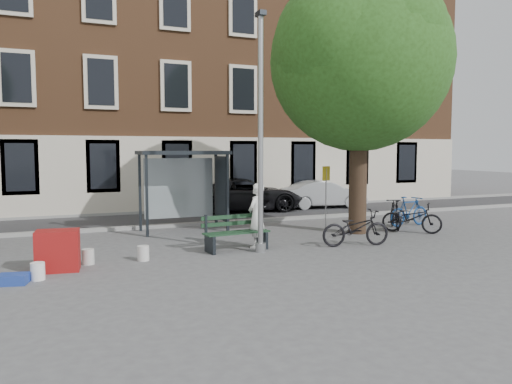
{
  "coord_description": "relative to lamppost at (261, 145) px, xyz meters",
  "views": [
    {
      "loc": [
        -5.05,
        -11.77,
        2.66
      ],
      "look_at": [
        0.65,
        1.85,
        1.4
      ],
      "focal_mm": 35.0,
      "sensor_mm": 36.0,
      "label": 1
    }
  ],
  "objects": [
    {
      "name": "ground",
      "position": [
        0.0,
        0.0,
        -2.78
      ],
      "size": [
        90.0,
        90.0,
        0.0
      ],
      "primitive_type": "plane",
      "color": "#4C4C4F",
      "rests_on": "ground"
    },
    {
      "name": "road",
      "position": [
        0.0,
        7.0,
        -2.78
      ],
      "size": [
        40.0,
        4.0,
        0.01
      ],
      "primitive_type": "cube",
      "color": "#28282B",
      "rests_on": "ground"
    },
    {
      "name": "curb_near",
      "position": [
        0.0,
        5.0,
        -2.72
      ],
      "size": [
        40.0,
        0.25,
        0.12
      ],
      "primitive_type": "cube",
      "color": "gray",
      "rests_on": "ground"
    },
    {
      "name": "curb_far",
      "position": [
        0.0,
        9.0,
        -2.72
      ],
      "size": [
        40.0,
        0.25,
        0.12
      ],
      "primitive_type": "cube",
      "color": "gray",
      "rests_on": "ground"
    },
    {
      "name": "building_row",
      "position": [
        0.0,
        13.0,
        4.22
      ],
      "size": [
        30.0,
        8.0,
        14.0
      ],
      "primitive_type": "cube",
      "color": "brown",
      "rests_on": "ground"
    },
    {
      "name": "lamppost",
      "position": [
        0.0,
        0.0,
        0.0
      ],
      "size": [
        0.28,
        0.35,
        6.11
      ],
      "color": "#9EA0A3",
      "rests_on": "ground"
    },
    {
      "name": "tree_right",
      "position": [
        4.01,
        1.38,
        2.83
      ],
      "size": [
        5.76,
        5.6,
        8.2
      ],
      "color": "black",
      "rests_on": "ground"
    },
    {
      "name": "bus_shelter",
      "position": [
        -0.61,
        4.11,
        -0.87
      ],
      "size": [
        2.85,
        1.45,
        2.62
      ],
      "color": "#1E2328",
      "rests_on": "ground"
    },
    {
      "name": "painter",
      "position": [
        0.14,
        0.59,
        -1.91
      ],
      "size": [
        0.76,
        0.73,
        1.75
      ],
      "primitive_type": "imported",
      "rotation": [
        0.0,
        0.0,
        3.82
      ],
      "color": "white",
      "rests_on": "ground"
    },
    {
      "name": "bench",
      "position": [
        -0.51,
        0.49,
        -2.36
      ],
      "size": [
        1.83,
        0.76,
        0.92
      ],
      "rotation": [
        0.0,
        0.0,
        0.1
      ],
      "color": "#1E2328",
      "rests_on": "ground"
    },
    {
      "name": "bike_a",
      "position": [
        2.73,
        -0.29,
        -2.28
      ],
      "size": [
        2.0,
        1.03,
        1.0
      ],
      "primitive_type": "imported",
      "rotation": [
        0.0,
        0.0,
        1.37
      ],
      "color": "black",
      "rests_on": "ground"
    },
    {
      "name": "bike_b",
      "position": [
        6.5,
        2.04,
        -2.26
      ],
      "size": [
        1.79,
        0.7,
        1.05
      ],
      "primitive_type": "imported",
      "rotation": [
        0.0,
        0.0,
        1.69
      ],
      "color": "navy",
      "rests_on": "ground"
    },
    {
      "name": "bike_c",
      "position": [
        5.67,
        0.91,
        -2.29
      ],
      "size": [
        1.75,
        1.8,
        0.98
      ],
      "primitive_type": "imported",
      "rotation": [
        0.0,
        0.0,
        0.76
      ],
      "color": "black",
      "rests_on": "ground"
    },
    {
      "name": "bike_d",
      "position": [
        5.62,
        1.68,
        -2.28
      ],
      "size": [
        1.22,
        1.71,
        1.01
      ],
      "primitive_type": "imported",
      "rotation": [
        0.0,
        0.0,
        2.65
      ],
      "color": "black",
      "rests_on": "ground"
    },
    {
      "name": "car_dark",
      "position": [
        2.78,
        8.27,
        -2.07
      ],
      "size": [
        5.3,
        2.82,
        1.42
      ],
      "primitive_type": "imported",
      "rotation": [
        0.0,
        0.0,
        1.48
      ],
      "color": "black",
      "rests_on": "ground"
    },
    {
      "name": "car_silver",
      "position": [
        6.56,
        7.98,
        -2.16
      ],
      "size": [
        3.94,
        1.8,
        1.25
      ],
      "primitive_type": "imported",
      "rotation": [
        0.0,
        0.0,
        1.44
      ],
      "color": "#A6A9AD",
      "rests_on": "ground"
    },
    {
      "name": "red_stand",
      "position": [
        -4.9,
        -0.15,
        -2.33
      ],
      "size": [
        0.97,
        0.71,
        0.9
      ],
      "primitive_type": "cube",
      "rotation": [
        0.0,
        0.0,
        -0.13
      ],
      "color": "maroon",
      "rests_on": "ground"
    },
    {
      "name": "blue_crate",
      "position": [
        -5.76,
        -0.98,
        -2.68
      ],
      "size": [
        0.63,
        0.51,
        0.2
      ],
      "primitive_type": "cube",
      "rotation": [
        0.0,
        0.0,
        -0.23
      ],
      "color": "navy",
      "rests_on": "ground"
    },
    {
      "name": "bucket_a",
      "position": [
        -4.25,
        0.25,
        -2.6
      ],
      "size": [
        0.35,
        0.35,
        0.36
      ],
      "primitive_type": "cylinder",
      "rotation": [
        0.0,
        0.0,
        -0.28
      ],
      "color": "silver",
      "rests_on": "ground"
    },
    {
      "name": "bucket_b",
      "position": [
        -3.0,
        0.14,
        -2.6
      ],
      "size": [
        0.32,
        0.32,
        0.36
      ],
      "primitive_type": "cylinder",
      "rotation": [
        0.0,
        0.0,
        0.14
      ],
      "color": "silver",
      "rests_on": "ground"
    },
    {
      "name": "bucket_c",
      "position": [
        -5.31,
        -0.83,
        -2.6
      ],
      "size": [
        0.32,
        0.32,
        0.36
      ],
      "primitive_type": "cylinder",
      "rotation": [
        0.0,
        0.0,
        -0.16
      ],
      "color": "white",
      "rests_on": "ground"
    },
    {
      "name": "notice_sign",
      "position": [
        3.49,
        2.59,
        -1.22
      ],
      "size": [
        0.35,
        0.16,
        2.11
      ],
      "rotation": [
        0.0,
        0.0,
        0.36
      ],
      "color": "#9EA0A3",
      "rests_on": "ground"
    }
  ]
}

